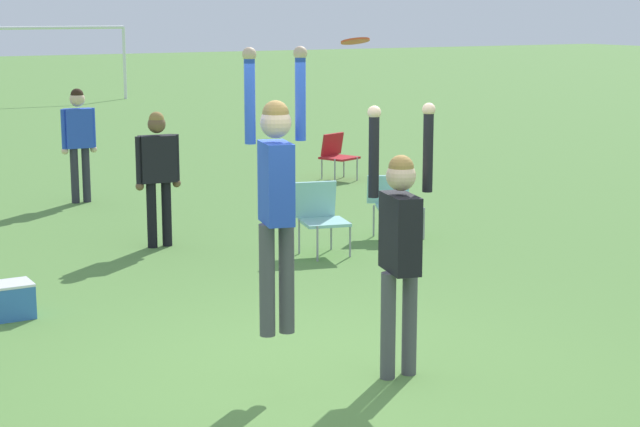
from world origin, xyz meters
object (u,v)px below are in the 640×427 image
(person_jumping, at_px, (276,184))
(person_spectator_near, at_px, (79,135))
(person_spectator_far, at_px, (158,167))
(camping_chair_5, at_px, (337,153))
(camping_chair_0, at_px, (320,213))
(camping_chair_1, at_px, (395,201))
(cooler_box, at_px, (12,300))
(frisbee, at_px, (355,41))
(person_defending, at_px, (400,234))

(person_jumping, xyz_separation_m, person_spectator_near, (1.14, 8.63, -0.57))
(person_spectator_near, relative_size, person_spectator_far, 1.03)
(camping_chair_5, bearing_deg, camping_chair_0, 36.46)
(camping_chair_1, xyz_separation_m, person_spectator_far, (-2.84, 0.93, 0.54))
(camping_chair_0, bearing_deg, cooler_box, 26.64)
(camping_chair_5, bearing_deg, cooler_box, 18.39)
(frisbee, distance_m, camping_chair_0, 4.74)
(person_jumping, relative_size, frisbee, 9.70)
(frisbee, relative_size, cooler_box, 0.60)
(person_spectator_near, distance_m, person_spectator_far, 3.47)
(camping_chair_1, bearing_deg, person_spectator_far, 8.11)
(camping_chair_0, relative_size, cooler_box, 2.32)
(frisbee, bearing_deg, person_defending, -48.56)
(person_defending, height_order, person_spectator_far, person_defending)
(camping_chair_5, height_order, person_spectator_near, person_spectator_near)
(camping_chair_0, distance_m, camping_chair_5, 5.70)
(person_defending, bearing_deg, camping_chair_0, 172.06)
(camping_chair_1, distance_m, person_spectator_far, 3.04)
(person_spectator_far, bearing_deg, camping_chair_1, -12.09)
(camping_chair_1, xyz_separation_m, camping_chair_5, (1.75, 4.43, -0.00))
(person_jumping, xyz_separation_m, person_defending, (0.96, -0.23, -0.44))
(person_jumping, relative_size, camping_chair_5, 2.79)
(frisbee, distance_m, camping_chair_1, 5.68)
(frisbee, relative_size, camping_chair_1, 0.29)
(cooler_box, bearing_deg, person_jumping, -66.38)
(person_spectator_far, bearing_deg, camping_chair_0, -34.63)
(person_jumping, xyz_separation_m, frisbee, (0.71, 0.05, 1.05))
(person_defending, relative_size, person_spectator_far, 1.30)
(person_spectator_near, bearing_deg, camping_chair_0, -69.01)
(person_jumping, bearing_deg, camping_chair_0, -20.19)
(person_jumping, bearing_deg, person_spectator_far, 2.10)
(person_defending, height_order, camping_chair_5, person_defending)
(person_jumping, bearing_deg, person_spectator_near, 6.07)
(camping_chair_0, relative_size, person_spectator_far, 0.52)
(person_jumping, bearing_deg, frisbee, -72.52)
(camping_chair_0, height_order, cooler_box, camping_chair_0)
(camping_chair_0, relative_size, camping_chair_1, 1.10)
(person_jumping, bearing_deg, cooler_box, 37.20)
(person_defending, bearing_deg, person_spectator_near, -167.54)
(camping_chair_0, bearing_deg, frisbee, 77.70)
(camping_chair_1, height_order, camping_chair_5, camping_chair_1)
(frisbee, height_order, camping_chair_0, frisbee)
(person_jumping, distance_m, person_spectator_far, 5.30)
(camping_chair_1, relative_size, cooler_box, 2.11)
(camping_chair_1, bearing_deg, person_jumping, 73.69)
(person_jumping, relative_size, person_defending, 1.00)
(person_defending, relative_size, camping_chair_1, 2.78)
(cooler_box, bearing_deg, frisbee, -55.39)
(person_defending, height_order, frisbee, frisbee)
(person_spectator_far, xyz_separation_m, cooler_box, (-2.34, -2.20, -0.83))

